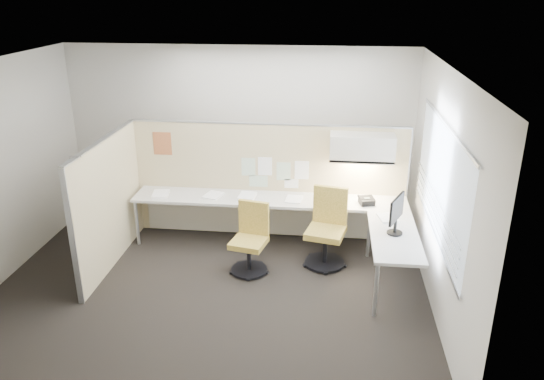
# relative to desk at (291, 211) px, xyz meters

# --- Properties ---
(floor) EXTENTS (5.50, 4.50, 0.01)m
(floor) POSITION_rel_desk_xyz_m (-0.93, -1.13, -0.61)
(floor) COLOR black
(floor) RESTS_ON ground
(ceiling) EXTENTS (5.50, 4.50, 0.01)m
(ceiling) POSITION_rel_desk_xyz_m (-0.93, -1.13, 2.20)
(ceiling) COLOR white
(ceiling) RESTS_ON wall_back
(wall_back) EXTENTS (5.50, 0.02, 2.80)m
(wall_back) POSITION_rel_desk_xyz_m (-0.93, 1.12, 0.80)
(wall_back) COLOR beige
(wall_back) RESTS_ON ground
(wall_front) EXTENTS (5.50, 0.02, 2.80)m
(wall_front) POSITION_rel_desk_xyz_m (-0.93, -3.38, 0.80)
(wall_front) COLOR beige
(wall_front) RESTS_ON ground
(wall_right) EXTENTS (0.02, 4.50, 2.80)m
(wall_right) POSITION_rel_desk_xyz_m (1.82, -1.13, 0.80)
(wall_right) COLOR beige
(wall_right) RESTS_ON ground
(window_pane) EXTENTS (0.01, 2.80, 1.30)m
(window_pane) POSITION_rel_desk_xyz_m (1.79, -1.13, 0.95)
(window_pane) COLOR #ACBBC8
(window_pane) RESTS_ON wall_right
(partition_back) EXTENTS (4.10, 0.06, 1.75)m
(partition_back) POSITION_rel_desk_xyz_m (-0.38, 0.47, 0.27)
(partition_back) COLOR beige
(partition_back) RESTS_ON floor
(partition_left) EXTENTS (0.06, 2.20, 1.75)m
(partition_left) POSITION_rel_desk_xyz_m (-2.43, -0.63, 0.27)
(partition_left) COLOR beige
(partition_left) RESTS_ON floor
(desk) EXTENTS (4.00, 2.07, 0.73)m
(desk) POSITION_rel_desk_xyz_m (0.00, 0.00, 0.00)
(desk) COLOR beige
(desk) RESTS_ON floor
(overhead_bin) EXTENTS (0.90, 0.36, 0.38)m
(overhead_bin) POSITION_rel_desk_xyz_m (0.97, 0.26, 0.91)
(overhead_bin) COLOR beige
(overhead_bin) RESTS_ON partition_back
(task_light_strip) EXTENTS (0.60, 0.06, 0.02)m
(task_light_strip) POSITION_rel_desk_xyz_m (0.97, 0.26, 0.70)
(task_light_strip) COLOR #FFEABF
(task_light_strip) RESTS_ON overhead_bin
(pinned_papers) EXTENTS (1.01, 0.00, 0.47)m
(pinned_papers) POSITION_rel_desk_xyz_m (-0.30, 0.44, 0.43)
(pinned_papers) COLOR #8CBF8C
(pinned_papers) RESTS_ON partition_back
(poster) EXTENTS (0.28, 0.00, 0.35)m
(poster) POSITION_rel_desk_xyz_m (-1.98, 0.44, 0.82)
(poster) COLOR orange
(poster) RESTS_ON partition_back
(chair_left) EXTENTS (0.52, 0.54, 0.94)m
(chair_left) POSITION_rel_desk_xyz_m (-0.49, -0.67, -0.16)
(chair_left) COLOR black
(chair_left) RESTS_ON floor
(chair_right) EXTENTS (0.59, 0.61, 1.06)m
(chair_right) POSITION_rel_desk_xyz_m (0.52, -0.35, -0.11)
(chair_right) COLOR black
(chair_right) RESTS_ON floor
(monitor) EXTENTS (0.22, 0.44, 0.50)m
(monitor) POSITION_rel_desk_xyz_m (1.37, -0.85, 0.42)
(monitor) COLOR black
(monitor) RESTS_ON desk
(phone) EXTENTS (0.25, 0.24, 0.12)m
(phone) POSITION_rel_desk_xyz_m (1.07, 0.07, 0.18)
(phone) COLOR black
(phone) RESTS_ON desk
(stapler) EXTENTS (0.15, 0.09, 0.05)m
(stapler) POSITION_rel_desk_xyz_m (0.59, 0.23, 0.15)
(stapler) COLOR black
(stapler) RESTS_ON desk
(tape_dispenser) EXTENTS (0.11, 0.08, 0.06)m
(tape_dispenser) POSITION_rel_desk_xyz_m (0.74, 0.24, 0.16)
(tape_dispenser) COLOR black
(tape_dispenser) RESTS_ON desk
(coat_hook) EXTENTS (0.18, 0.48, 1.42)m
(coat_hook) POSITION_rel_desk_xyz_m (-2.51, -1.38, 0.81)
(coat_hook) COLOR silver
(coat_hook) RESTS_ON partition_left
(paper_stack_0) EXTENTS (0.27, 0.33, 0.03)m
(paper_stack_0) POSITION_rel_desk_xyz_m (-1.95, 0.09, 0.14)
(paper_stack_0) COLOR white
(paper_stack_0) RESTS_ON desk
(paper_stack_1) EXTENTS (0.30, 0.35, 0.02)m
(paper_stack_1) POSITION_rel_desk_xyz_m (-1.16, 0.14, 0.14)
(paper_stack_1) COLOR white
(paper_stack_1) RESTS_ON desk
(paper_stack_2) EXTENTS (0.25, 0.32, 0.05)m
(paper_stack_2) POSITION_rel_desk_xyz_m (-0.65, 0.11, 0.15)
(paper_stack_2) COLOR white
(paper_stack_2) RESTS_ON desk
(paper_stack_3) EXTENTS (0.25, 0.32, 0.02)m
(paper_stack_3) POSITION_rel_desk_xyz_m (0.03, 0.12, 0.14)
(paper_stack_3) COLOR white
(paper_stack_3) RESTS_ON desk
(paper_stack_4) EXTENTS (0.24, 0.31, 0.03)m
(paper_stack_4) POSITION_rel_desk_xyz_m (0.45, 0.12, 0.14)
(paper_stack_4) COLOR white
(paper_stack_4) RESTS_ON desk
(paper_stack_5) EXTENTS (0.29, 0.34, 0.02)m
(paper_stack_5) POSITION_rel_desk_xyz_m (1.33, -0.39, 0.14)
(paper_stack_5) COLOR white
(paper_stack_5) RESTS_ON desk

